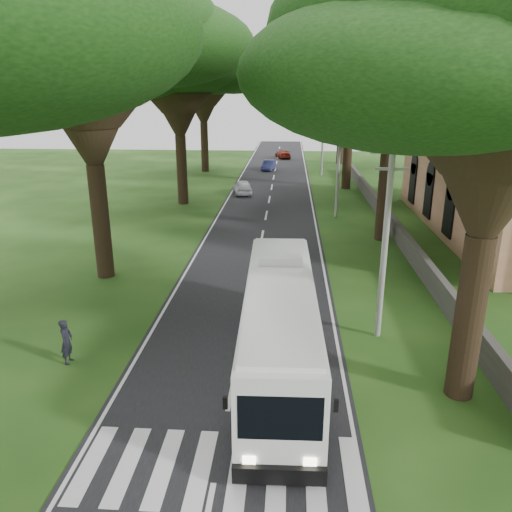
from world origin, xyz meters
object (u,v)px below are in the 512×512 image
object	(u,v)px
coach_bus	(280,324)
distant_car_c	(283,154)
pole_near	(385,238)
distant_car_a	(242,187)
pole_far	(323,139)
pole_mid	(339,163)
distant_car_b	(269,165)
pedestrian	(67,341)

from	to	relation	value
coach_bus	distant_car_c	distance (m)	57.63
distant_car_c	pole_near	bearing A→B (deg)	82.09
distant_car_c	distant_car_a	bearing A→B (deg)	69.71
pole_far	pole_mid	bearing A→B (deg)	-90.00
pole_far	distant_car_c	world-z (taller)	pole_far
distant_car_b	pedestrian	world-z (taller)	pedestrian
distant_car_a	distant_car_c	world-z (taller)	distant_car_a
pole_mid	distant_car_b	xyz separation A→B (m)	(-6.30, 23.44, -3.56)
coach_bus	distant_car_b	size ratio (longest dim) A/B	3.18
distant_car_b	distant_car_c	xyz separation A→B (m)	(1.60, 11.30, 0.01)
coach_bus	pedestrian	distance (m)	7.81
distant_car_b	pedestrian	xyz separation A→B (m)	(-5.41, -46.35, 0.24)
pole_mid	distant_car_c	size ratio (longest dim) A/B	1.93
pole_near	distant_car_c	distance (m)	55.06
pole_near	pole_far	size ratio (longest dim) A/B	1.00
coach_bus	distant_car_c	world-z (taller)	coach_bus
pole_near	pole_far	world-z (taller)	same
distant_car_b	distant_car_c	distance (m)	11.41
coach_bus	pole_near	bearing A→B (deg)	34.61
pole_near	coach_bus	world-z (taller)	pole_near
distant_car_b	pedestrian	distance (m)	46.66
coach_bus	pole_far	bearing A→B (deg)	83.42
distant_car_a	pole_mid	bearing A→B (deg)	122.71
pole_near	pole_far	distance (m)	40.00
pole_near	pedestrian	bearing A→B (deg)	-166.09
pole_near	pole_far	bearing A→B (deg)	90.00
distant_car_a	distant_car_b	bearing A→B (deg)	-108.74
pole_far	coach_bus	world-z (taller)	pole_far
pole_mid	coach_bus	distance (m)	23.33
pole_far	pedestrian	size ratio (longest dim) A/B	4.68
pole_near	distant_car_a	distance (m)	29.69
coach_bus	distant_car_b	bearing A→B (deg)	91.59
pole_mid	distant_car_c	xyz separation A→B (m)	(-4.70, 34.75, -3.55)
pedestrian	pole_far	bearing A→B (deg)	-15.27
distant_car_c	coach_bus	bearing A→B (deg)	77.93
distant_car_a	pedestrian	world-z (taller)	pedestrian
pole_far	coach_bus	size ratio (longest dim) A/B	0.70
coach_bus	distant_car_a	xyz separation A→B (m)	(-4.21, 31.20, -1.09)
pole_mid	pedestrian	distance (m)	25.94
pole_mid	pole_far	world-z (taller)	same
coach_bus	distant_car_b	distance (m)	46.38
pedestrian	distant_car_a	bearing A→B (deg)	-6.48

